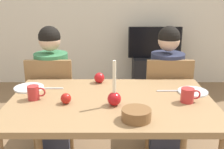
{
  "coord_description": "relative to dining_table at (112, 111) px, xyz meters",
  "views": [
    {
      "loc": [
        0.01,
        -1.76,
        1.48
      ],
      "look_at": [
        0.0,
        0.2,
        0.87
      ],
      "focal_mm": 44.34,
      "sensor_mm": 36.0,
      "label": 1
    }
  ],
  "objects": [
    {
      "name": "person_right_child",
      "position": [
        0.5,
        0.64,
        -0.1
      ],
      "size": [
        0.3,
        0.3,
        1.17
      ],
      "color": "#33384C",
      "rests_on": "ground"
    },
    {
      "name": "tv_stand",
      "position": [
        0.64,
        2.3,
        -0.43
      ],
      "size": [
        0.64,
        0.4,
        0.48
      ],
      "primitive_type": "cube",
      "color": "black",
      "rests_on": "ground"
    },
    {
      "name": "fork_right",
      "position": [
        0.43,
        0.16,
        0.09
      ],
      "size": [
        0.18,
        0.02,
        0.01
      ],
      "primitive_type": "cube",
      "rotation": [
        0.0,
        0.0,
        0.02
      ],
      "color": "silver",
      "rests_on": "dining_table"
    },
    {
      "name": "mug_right",
      "position": [
        0.51,
        -0.04,
        0.13
      ],
      "size": [
        0.13,
        0.09,
        0.1
      ],
      "color": "#B72D2D",
      "rests_on": "dining_table"
    },
    {
      "name": "chair_left",
      "position": [
        -0.54,
        0.61,
        -0.15
      ],
      "size": [
        0.4,
        0.4,
        0.9
      ],
      "color": "olive",
      "rests_on": "ground"
    },
    {
      "name": "dining_table",
      "position": [
        0.0,
        0.0,
        0.0
      ],
      "size": [
        1.4,
        0.9,
        0.75
      ],
      "color": "#99754C",
      "rests_on": "ground"
    },
    {
      "name": "chair_right",
      "position": [
        0.5,
        0.61,
        -0.15
      ],
      "size": [
        0.4,
        0.4,
        0.9
      ],
      "color": "olive",
      "rests_on": "ground"
    },
    {
      "name": "back_wall",
      "position": [
        0.0,
        2.6,
        0.63
      ],
      "size": [
        6.4,
        0.1,
        2.6
      ],
      "primitive_type": "cube",
      "color": "beige",
      "rests_on": "ground"
    },
    {
      "name": "candle_centerpiece",
      "position": [
        0.02,
        -0.09,
        0.15
      ],
      "size": [
        0.09,
        0.09,
        0.3
      ],
      "color": "red",
      "rests_on": "dining_table"
    },
    {
      "name": "bowl_walnuts",
      "position": [
        0.15,
        -0.3,
        0.12
      ],
      "size": [
        0.17,
        0.17,
        0.07
      ],
      "primitive_type": "cylinder",
      "color": "brown",
      "rests_on": "dining_table"
    },
    {
      "name": "plate_left",
      "position": [
        -0.63,
        0.23,
        0.09
      ],
      "size": [
        0.22,
        0.22,
        0.01
      ],
      "primitive_type": "cylinder",
      "color": "silver",
      "rests_on": "dining_table"
    },
    {
      "name": "apple_by_left_plate",
      "position": [
        -0.1,
        0.36,
        0.12
      ],
      "size": [
        0.08,
        0.08,
        0.08
      ],
      "primitive_type": "sphere",
      "color": "red",
      "rests_on": "dining_table"
    },
    {
      "name": "apple_near_candle",
      "position": [
        -0.3,
        -0.06,
        0.12
      ],
      "size": [
        0.07,
        0.07,
        0.07
      ],
      "primitive_type": "sphere",
      "color": "#AC1B14",
      "rests_on": "dining_table"
    },
    {
      "name": "mug_left",
      "position": [
        -0.53,
        0.01,
        0.13
      ],
      "size": [
        0.12,
        0.08,
        0.1
      ],
      "color": "#B72D2D",
      "rests_on": "dining_table"
    },
    {
      "name": "plate_right",
      "position": [
        0.6,
        0.14,
        0.09
      ],
      "size": [
        0.22,
        0.22,
        0.01
      ],
      "primitive_type": "cylinder",
      "color": "silver",
      "rests_on": "dining_table"
    },
    {
      "name": "tv",
      "position": [
        0.64,
        2.3,
        0.04
      ],
      "size": [
        0.79,
        0.05,
        0.46
      ],
      "color": "black",
      "rests_on": "tv_stand"
    },
    {
      "name": "fork_left",
      "position": [
        -0.46,
        0.22,
        0.09
      ],
      "size": [
        0.18,
        0.01,
        0.01
      ],
      "primitive_type": "cube",
      "rotation": [
        0.0,
        0.0,
        -0.0
      ],
      "color": "silver",
      "rests_on": "dining_table"
    },
    {
      "name": "person_left_child",
      "position": [
        -0.54,
        0.64,
        -0.1
      ],
      "size": [
        0.3,
        0.3,
        1.17
      ],
      "color": "#33384C",
      "rests_on": "ground"
    }
  ]
}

